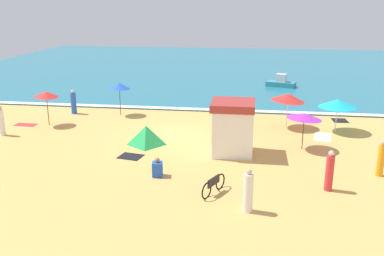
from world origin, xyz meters
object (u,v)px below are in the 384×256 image
object	(u,v)px
beachgoer_1	(248,192)
beachgoer_4	(330,172)
beach_umbrella_0	(119,86)
beach_umbrella_2	(304,116)
lifeguard_cabana	(232,127)
beach_umbrella_1	(46,94)
beachgoer_3	(1,121)
parked_bicycle	(214,185)
beachgoer_0	(157,168)
beachgoer_5	(381,159)
beach_umbrella_3	(338,103)
small_boat_0	(281,82)
beach_tent	(146,135)
beach_umbrella_4	(288,97)
beachgoer_7	(74,103)

from	to	relation	value
beachgoer_1	beachgoer_4	size ratio (longest dim) A/B	0.97
beach_umbrella_0	beach_umbrella_2	xyz separation A→B (m)	(12.05, -5.62, -0.23)
beach_umbrella_2	lifeguard_cabana	bearing A→B (deg)	-162.11
beach_umbrella_1	beachgoer_4	size ratio (longest dim) A/B	1.28
beachgoer_3	beachgoer_4	xyz separation A→B (m)	(18.21, -5.28, -0.03)
parked_bicycle	beachgoer_0	world-z (taller)	beachgoer_0
beachgoer_5	parked_bicycle	bearing A→B (deg)	-158.37
parked_bicycle	beachgoer_0	bearing A→B (deg)	151.70
beach_umbrella_0	beachgoer_5	distance (m)	17.67
beach_umbrella_2	beach_umbrella_1	bearing A→B (deg)	171.20
beachgoer_0	beach_umbrella_3	bearing A→B (deg)	41.73
beach_umbrella_0	small_boat_0	world-z (taller)	beach_umbrella_0
beach_umbrella_3	beachgoer_4	distance (m)	9.14
beach_umbrella_0	beachgoer_0	world-z (taller)	beach_umbrella_0
beach_umbrella_1	beach_tent	world-z (taller)	beach_umbrella_1
beach_umbrella_1	beachgoer_0	distance (m)	11.60
beach_umbrella_1	beach_umbrella_4	xyz separation A→B (m)	(15.36, 1.62, -0.08)
beach_umbrella_3	beach_tent	world-z (taller)	beach_umbrella_3
beach_umbrella_0	beach_umbrella_1	world-z (taller)	beach_umbrella_0
beach_umbrella_1	beach_umbrella_3	xyz separation A→B (m)	(18.32, 1.15, -0.25)
beach_umbrella_3	beachgoer_7	world-z (taller)	beach_umbrella_3
small_boat_0	beach_umbrella_1	bearing A→B (deg)	-136.51
beachgoer_1	beach_umbrella_0	bearing A→B (deg)	124.66
beach_umbrella_1	beach_tent	bearing A→B (deg)	-22.43
beach_umbrella_2	beachgoer_4	size ratio (longest dim) A/B	1.27
beachgoer_3	beachgoer_7	bearing A→B (deg)	68.21
lifeguard_cabana	beach_tent	xyz separation A→B (m)	(-4.83, 0.67, -0.88)
beach_umbrella_3	lifeguard_cabana	bearing A→B (deg)	-141.98
beach_umbrella_3	beachgoer_1	bearing A→B (deg)	-114.99
beach_umbrella_2	small_boat_0	size ratio (longest dim) A/B	0.79
beachgoer_5	beach_umbrella_1	bearing A→B (deg)	163.10
beachgoer_3	beachgoer_7	size ratio (longest dim) A/B	1.05
beachgoer_5	beach_tent	bearing A→B (deg)	166.72
small_boat_0	beachgoer_1	bearing A→B (deg)	-96.25
beach_umbrella_0	beach_umbrella_4	size ratio (longest dim) A/B	0.94
beach_umbrella_0	beachgoer_3	world-z (taller)	beach_umbrella_0
small_boat_0	parked_bicycle	bearing A→B (deg)	-100.02
beach_umbrella_0	beach_umbrella_4	distance (m)	11.59
beach_umbrella_4	beachgoer_0	distance (m)	11.12
beach_umbrella_1	beach_umbrella_2	world-z (taller)	beach_umbrella_1
beach_tent	beach_umbrella_1	bearing A→B (deg)	157.57
beach_tent	beachgoer_5	xyz separation A→B (m)	(11.76, -2.78, 0.27)
beach_umbrella_1	beachgoer_5	xyz separation A→B (m)	(19.06, -5.79, -1.22)
beachgoer_3	beachgoer_5	bearing A→B (deg)	-9.10
beach_umbrella_1	beachgoer_4	bearing A→B (deg)	-25.20
lifeguard_cabana	beach_umbrella_2	distance (m)	4.00
beach_umbrella_1	beachgoer_1	world-z (taller)	beach_umbrella_1
beachgoer_1	beach_umbrella_1	bearing A→B (deg)	142.20
small_boat_0	beach_umbrella_4	bearing A→B (deg)	-91.93
beach_umbrella_0	beach_tent	distance (m)	7.22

